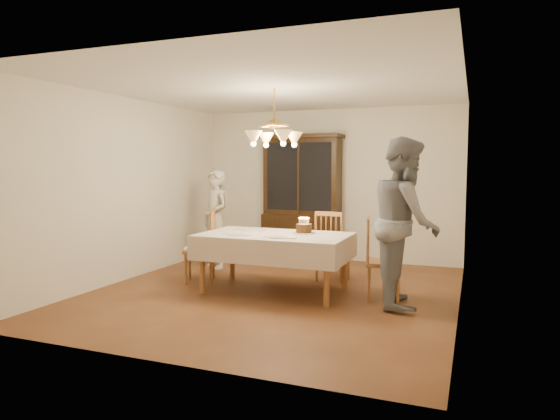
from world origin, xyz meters
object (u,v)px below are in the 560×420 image
at_px(dining_table, 274,240).
at_px(elderly_woman, 216,219).
at_px(chair_far_side, 333,250).
at_px(china_hutch, 302,200).
at_px(birthday_cake, 304,229).

xyz_separation_m(dining_table, elderly_woman, (-1.45, 1.10, 0.10)).
relative_size(dining_table, chair_far_side, 1.90).
bearing_deg(elderly_woman, dining_table, -3.78).
relative_size(china_hutch, birthday_cake, 7.20).
height_order(dining_table, chair_far_side, chair_far_side).
distance_m(china_hutch, birthday_cake, 2.21).
relative_size(dining_table, elderly_woman, 1.21).
xyz_separation_m(chair_far_side, birthday_cake, (-0.18, -0.74, 0.37)).
height_order(chair_far_side, birthday_cake, chair_far_side).
bearing_deg(dining_table, china_hutch, 100.05).
distance_m(dining_table, chair_far_side, 1.08).
bearing_deg(chair_far_side, birthday_cake, -104.09).
bearing_deg(birthday_cake, chair_far_side, 75.91).
bearing_deg(chair_far_side, dining_table, -119.68).
xyz_separation_m(dining_table, china_hutch, (-0.40, 2.25, 0.36)).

